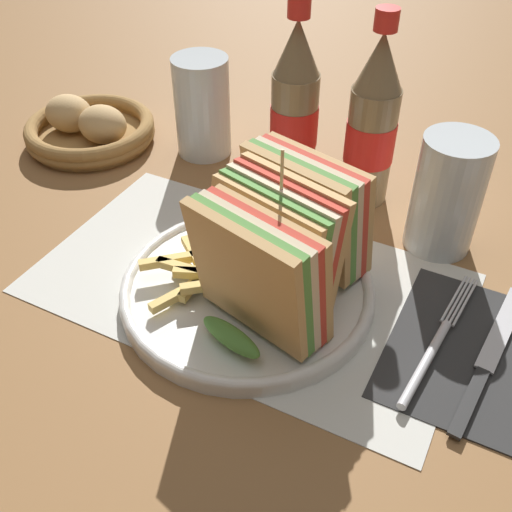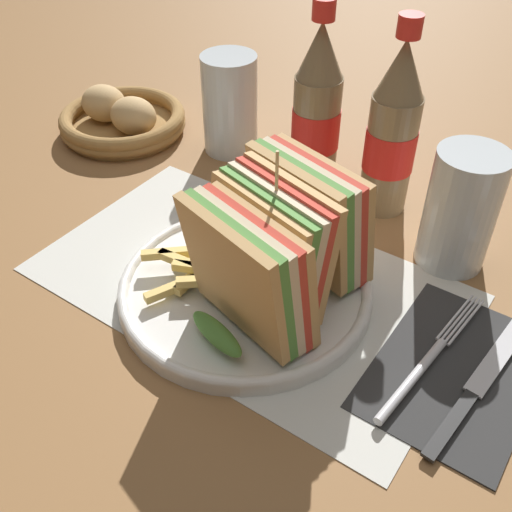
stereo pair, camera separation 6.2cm
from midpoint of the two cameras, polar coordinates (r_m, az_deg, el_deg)
The scene contains 13 objects.
ground_plane at distance 0.61m, azimuth -3.24°, elevation -5.98°, with size 4.00×4.00×0.00m, color olive.
placemat at distance 0.65m, azimuth -3.52°, elevation -2.70°, with size 0.45×0.26×0.00m.
plate_main at distance 0.63m, azimuth -3.67°, elevation -3.25°, with size 0.27×0.27×0.02m.
club_sandwich at distance 0.57m, azimuth -0.72°, elevation 0.99°, with size 0.15×0.21×0.17m.
fries_pile at distance 0.62m, azimuth -8.84°, elevation -1.72°, with size 0.11×0.10×0.02m.
napkin at distance 0.60m, azimuth 16.40°, elevation -8.66°, with size 0.14×0.19×0.00m.
fork at distance 0.59m, azimuth 13.63°, elevation -8.72°, with size 0.03×0.20×0.01m.
knife at distance 0.60m, azimuth 18.59°, elevation -9.27°, with size 0.04×0.21×0.00m.
coke_bottle_near at distance 0.76m, azimuth 1.30°, elevation 13.71°, with size 0.06×0.06×0.24m.
coke_bottle_far at distance 0.73m, azimuth 8.58°, elevation 12.13°, with size 0.06×0.06×0.24m.
glass_near at distance 0.68m, azimuth 15.30°, elevation 5.55°, with size 0.08×0.08×0.14m.
glass_far at distance 0.85m, azimuth -7.24°, elevation 13.29°, with size 0.08×0.08×0.14m.
bread_basket at distance 0.93m, azimuth -17.48°, elevation 11.45°, with size 0.19×0.19×0.06m.
Camera 1 is at (0.20, -0.37, 0.44)m, focal length 42.00 mm.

